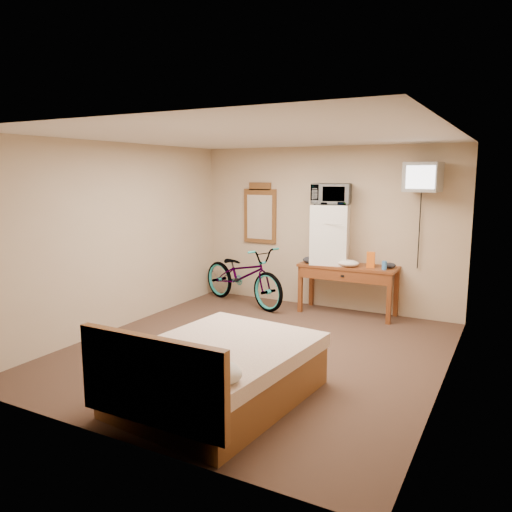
% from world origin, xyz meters
% --- Properties ---
extents(room, '(4.60, 4.64, 2.50)m').
position_xyz_m(room, '(-0.00, 0.00, 1.25)').
color(room, '#452D22').
rests_on(room, ground).
extents(desk, '(1.45, 0.57, 0.75)m').
position_xyz_m(desk, '(0.47, 2.00, 0.64)').
color(desk, brown).
rests_on(desk, floor).
extents(mini_fridge, '(0.63, 0.62, 0.89)m').
position_xyz_m(mini_fridge, '(0.17, 2.05, 1.19)').
color(mini_fridge, white).
rests_on(mini_fridge, desk).
extents(microwave, '(0.62, 0.48, 0.31)m').
position_xyz_m(microwave, '(0.17, 2.05, 1.79)').
color(microwave, white).
rests_on(microwave, mini_fridge).
extents(snack_bag, '(0.12, 0.08, 0.23)m').
position_xyz_m(snack_bag, '(0.81, 1.99, 0.86)').
color(snack_bag, orange).
rests_on(snack_bag, desk).
extents(blue_cup, '(0.07, 0.07, 0.12)m').
position_xyz_m(blue_cup, '(1.03, 1.93, 0.81)').
color(blue_cup, '#3979C2').
rests_on(blue_cup, desk).
extents(cloth_cream, '(0.32, 0.25, 0.10)m').
position_xyz_m(cloth_cream, '(0.50, 1.91, 0.80)').
color(cloth_cream, beige).
rests_on(cloth_cream, desk).
extents(cloth_dark_a, '(0.27, 0.20, 0.10)m').
position_xyz_m(cloth_dark_a, '(-0.07, 1.91, 0.80)').
color(cloth_dark_a, black).
rests_on(cloth_dark_a, desk).
extents(cloth_dark_b, '(0.17, 0.14, 0.08)m').
position_xyz_m(cloth_dark_b, '(1.07, 2.08, 0.79)').
color(cloth_dark_b, black).
rests_on(cloth_dark_b, desk).
extents(crt_television, '(0.49, 0.59, 0.40)m').
position_xyz_m(crt_television, '(1.47, 2.02, 2.04)').
color(crt_television, black).
rests_on(crt_television, room).
extents(wall_mirror, '(0.58, 0.04, 0.99)m').
position_xyz_m(wall_mirror, '(-1.14, 2.27, 1.43)').
color(wall_mirror, brown).
rests_on(wall_mirror, room).
extents(bicycle, '(1.93, 1.21, 0.96)m').
position_xyz_m(bicycle, '(-1.20, 1.81, 0.48)').
color(bicycle, black).
rests_on(bicycle, floor).
extents(bed, '(1.55, 1.98, 0.90)m').
position_xyz_m(bed, '(0.31, -1.38, 0.30)').
color(bed, brown).
rests_on(bed, floor).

